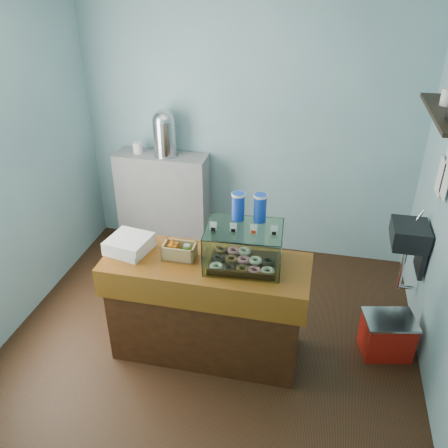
% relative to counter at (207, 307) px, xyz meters
% --- Properties ---
extents(ground, '(3.50, 3.50, 0.00)m').
position_rel_counter_xyz_m(ground, '(0.00, 0.25, -0.46)').
color(ground, black).
rests_on(ground, ground).
extents(room_shell, '(3.54, 3.04, 2.82)m').
position_rel_counter_xyz_m(room_shell, '(0.03, 0.26, 1.25)').
color(room_shell, '#719BA5').
rests_on(room_shell, ground).
extents(counter, '(1.60, 0.60, 0.90)m').
position_rel_counter_xyz_m(counter, '(0.00, 0.00, 0.00)').
color(counter, '#46210D').
rests_on(counter, ground).
extents(back_shelf, '(1.00, 0.32, 1.10)m').
position_rel_counter_xyz_m(back_shelf, '(-0.90, 1.57, 0.09)').
color(back_shelf, gray).
rests_on(back_shelf, ground).
extents(display_case, '(0.60, 0.46, 0.53)m').
position_rel_counter_xyz_m(display_case, '(0.28, 0.06, 0.61)').
color(display_case, '#331D0F').
rests_on(display_case, counter).
extents(condiment_crate, '(0.25, 0.15, 0.17)m').
position_rel_counter_xyz_m(condiment_crate, '(-0.22, 0.02, 0.50)').
color(condiment_crate, tan).
rests_on(condiment_crate, counter).
extents(pastry_boxes, '(0.37, 0.37, 0.12)m').
position_rel_counter_xyz_m(pastry_boxes, '(-0.63, 0.02, 0.50)').
color(pastry_boxes, white).
rests_on(pastry_boxes, counter).
extents(coffee_urn, '(0.27, 0.27, 0.49)m').
position_rel_counter_xyz_m(coffee_urn, '(-0.84, 1.58, 0.90)').
color(coffee_urn, silver).
rests_on(coffee_urn, back_shelf).
extents(red_cooler, '(0.47, 0.39, 0.36)m').
position_rel_counter_xyz_m(red_cooler, '(1.47, 0.30, -0.28)').
color(red_cooler, red).
rests_on(red_cooler, ground).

